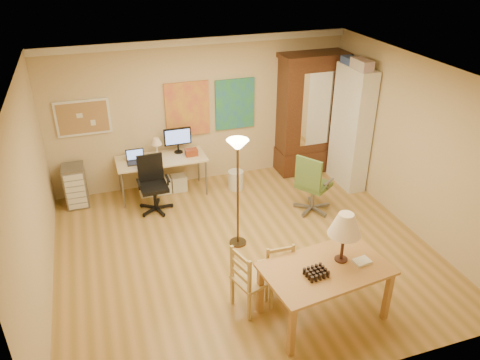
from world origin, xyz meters
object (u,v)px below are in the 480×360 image
object	(u,v)px
office_chair_green	(312,196)
bookshelf	(351,128)
computer_desk	(164,171)
office_chair_black	(155,196)
armoire	(309,121)
dining_table	(333,255)

from	to	relation	value
office_chair_green	bookshelf	bearing A→B (deg)	34.36
computer_desk	office_chair_black	xyz separation A→B (m)	(-0.27, -0.54, -0.18)
armoire	office_chair_black	bearing A→B (deg)	-168.94
office_chair_black	office_chair_green	bearing A→B (deg)	-19.43
computer_desk	office_chair_black	size ratio (longest dim) A/B	1.62
office_chair_black	armoire	bearing A→B (deg)	11.06
dining_table	armoire	world-z (taller)	armoire
dining_table	armoire	size ratio (longest dim) A/B	0.68
computer_desk	armoire	bearing A→B (deg)	1.63
office_chair_black	armoire	world-z (taller)	armoire
dining_table	bookshelf	distance (m)	3.61
office_chair_black	office_chair_green	size ratio (longest dim) A/B	0.91
dining_table	office_chair_green	world-z (taller)	dining_table
office_chair_black	armoire	distance (m)	3.32
bookshelf	dining_table	bearing A→B (deg)	-123.18
dining_table	office_chair_green	distance (m)	2.52
dining_table	office_chair_green	bearing A→B (deg)	68.70
office_chair_black	bookshelf	distance (m)	3.73
dining_table	office_chair_black	size ratio (longest dim) A/B	1.63
dining_table	bookshelf	xyz separation A→B (m)	(1.97, 3.02, 0.22)
office_chair_black	bookshelf	bearing A→B (deg)	-2.46
office_chair_green	armoire	size ratio (longest dim) A/B	0.46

